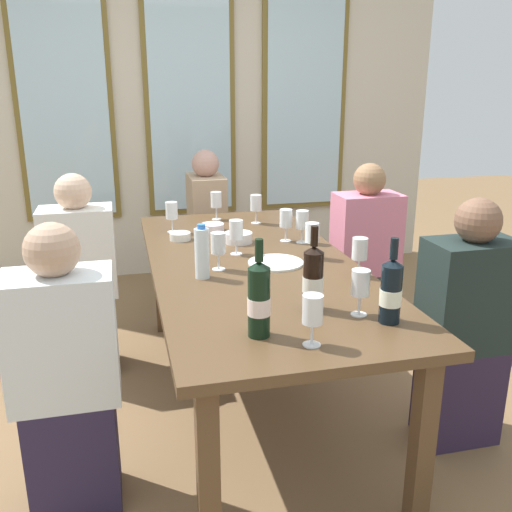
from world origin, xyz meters
TOP-DOWN VIEW (x-y plane):
  - ground_plane at (0.00, 0.00)m, footprint 12.00×12.00m
  - back_wall_with_windows at (0.00, 2.17)m, footprint 4.15×0.10m
  - dining_table at (0.00, 0.00)m, footprint 0.95×2.13m
  - white_plate_0 at (0.10, -0.05)m, footprint 0.26×0.26m
  - wine_bottle_0 at (0.08, -0.61)m, footprint 0.08×0.08m
  - wine_bottle_1 at (0.31, -0.79)m, footprint 0.08×0.08m
  - wine_bottle_2 at (-0.17, -0.79)m, footprint 0.08×0.08m
  - tasting_bowl_0 at (-0.09, 0.63)m, footprint 0.13×0.13m
  - tasting_bowl_1 at (0.01, 0.35)m, footprint 0.15×0.15m
  - tasting_bowl_2 at (-0.29, 0.48)m, footprint 0.11×0.11m
  - water_bottle at (-0.26, -0.16)m, footprint 0.06×0.06m
  - wine_glass_0 at (-0.18, -0.07)m, footprint 0.07×0.07m
  - wine_glass_1 at (-0.05, 0.14)m, footprint 0.07×0.07m
  - wine_glass_2 at (0.29, 0.00)m, footprint 0.07×0.07m
  - wine_glass_3 at (-0.31, 0.65)m, footprint 0.07×0.07m
  - wine_glass_4 at (0.23, -0.71)m, footprint 0.07×0.07m
  - wine_glass_5 at (-0.02, -0.90)m, footprint 0.07×0.07m
  - wine_glass_6 at (0.33, 0.27)m, footprint 0.07×0.07m
  - wine_glass_7 at (0.20, 0.74)m, footprint 0.07×0.07m
  - wine_glass_8 at (0.40, -0.31)m, footprint 0.07×0.07m
  - wine_glass_9 at (-0.02, 0.89)m, footprint 0.07×0.07m
  - wine_glass_10 at (0.26, 0.32)m, footprint 0.07×0.07m
  - seated_person_0 at (-0.83, -0.54)m, footprint 0.38×0.24m
  - seated_person_1 at (0.83, -0.51)m, footprint 0.38×0.24m
  - seated_person_2 at (-0.83, 0.54)m, footprint 0.38×0.24m
  - seated_person_3 at (0.83, 0.53)m, footprint 0.38×0.24m
  - seated_person_4 at (0.00, 1.41)m, footprint 0.24×0.38m

SIDE VIEW (x-z plane):
  - ground_plane at x=0.00m, z-range 0.00..0.00m
  - seated_person_0 at x=-0.83m, z-range -0.03..1.08m
  - seated_person_1 at x=0.83m, z-range -0.03..1.08m
  - seated_person_2 at x=-0.83m, z-range -0.03..1.08m
  - seated_person_3 at x=0.83m, z-range -0.03..1.08m
  - seated_person_4 at x=0.00m, z-range -0.03..1.08m
  - dining_table at x=0.00m, z-range 0.30..1.04m
  - white_plate_0 at x=0.10m, z-range 0.74..0.75m
  - tasting_bowl_2 at x=-0.29m, z-range 0.74..0.78m
  - tasting_bowl_0 at x=-0.09m, z-range 0.74..0.78m
  - tasting_bowl_1 at x=0.01m, z-range 0.74..0.79m
  - water_bottle at x=-0.26m, z-range 0.73..0.97m
  - wine_glass_2 at x=0.29m, z-range 0.77..0.94m
  - wine_glass_6 at x=0.33m, z-range 0.77..0.94m
  - wine_glass_1 at x=-0.05m, z-range 0.77..0.94m
  - wine_bottle_1 at x=0.31m, z-range 0.70..1.01m
  - wine_glass_0 at x=-0.18m, z-range 0.77..0.95m
  - wine_glass_3 at x=-0.31m, z-range 0.77..0.95m
  - wine_glass_4 at x=0.23m, z-range 0.77..0.95m
  - wine_glass_5 at x=-0.02m, z-range 0.77..0.95m
  - wine_glass_7 at x=0.20m, z-range 0.77..0.95m
  - wine_glass_8 at x=0.40m, z-range 0.77..0.95m
  - wine_glass_9 at x=-0.02m, z-range 0.77..0.95m
  - wine_glass_10 at x=0.26m, z-range 0.77..0.95m
  - wine_bottle_0 at x=0.08m, z-range 0.70..1.03m
  - wine_bottle_2 at x=-0.17m, z-range 0.70..1.04m
  - back_wall_with_windows at x=0.00m, z-range 0.00..2.90m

